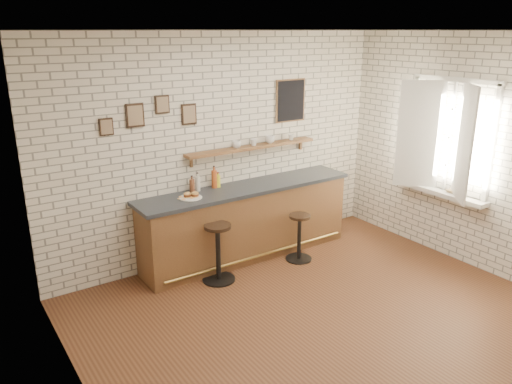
# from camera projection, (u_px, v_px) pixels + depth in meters

# --- Properties ---
(ground) EXTENTS (5.00, 5.00, 0.00)m
(ground) POSITION_uv_depth(u_px,v_px,m) (317.00, 313.00, 5.55)
(ground) COLOR brown
(ground) RESTS_ON ground
(bar_counter) EXTENTS (3.10, 0.65, 1.01)m
(bar_counter) POSITION_uv_depth(u_px,v_px,m) (247.00, 221.00, 6.82)
(bar_counter) COLOR brown
(bar_counter) RESTS_ON ground
(sandwich_plate) EXTENTS (0.28, 0.28, 0.01)m
(sandwich_plate) POSITION_uv_depth(u_px,v_px,m) (191.00, 198.00, 6.20)
(sandwich_plate) COLOR white
(sandwich_plate) RESTS_ON bar_counter
(ciabatta_sandwich) EXTENTS (0.20, 0.14, 0.06)m
(ciabatta_sandwich) POSITION_uv_depth(u_px,v_px,m) (191.00, 195.00, 6.20)
(ciabatta_sandwich) COLOR tan
(ciabatta_sandwich) RESTS_ON sandwich_plate
(potato_chips) EXTENTS (0.27, 0.18, 0.00)m
(potato_chips) POSITION_uv_depth(u_px,v_px,m) (189.00, 197.00, 6.19)
(potato_chips) COLOR #F1AD55
(potato_chips) RESTS_ON sandwich_plate
(bitters_bottle_brown) EXTENTS (0.07, 0.07, 0.22)m
(bitters_bottle_brown) POSITION_uv_depth(u_px,v_px,m) (192.00, 185.00, 6.41)
(bitters_bottle_brown) COLOR brown
(bitters_bottle_brown) RESTS_ON bar_counter
(bitters_bottle_white) EXTENTS (0.06, 0.06, 0.25)m
(bitters_bottle_white) POSITION_uv_depth(u_px,v_px,m) (198.00, 184.00, 6.45)
(bitters_bottle_white) COLOR silver
(bitters_bottle_white) RESTS_ON bar_counter
(bitters_bottle_amber) EXTENTS (0.07, 0.07, 0.30)m
(bitters_bottle_amber) POSITION_uv_depth(u_px,v_px,m) (214.00, 179.00, 6.57)
(bitters_bottle_amber) COLOR #AC481B
(bitters_bottle_amber) RESTS_ON bar_counter
(condiment_bottle_yellow) EXTENTS (0.06, 0.06, 0.20)m
(condiment_bottle_yellow) POSITION_uv_depth(u_px,v_px,m) (218.00, 181.00, 6.61)
(condiment_bottle_yellow) COLOR yellow
(condiment_bottle_yellow) RESTS_ON bar_counter
(bar_stool_left) EXTENTS (0.44, 0.44, 0.75)m
(bar_stool_left) POSITION_uv_depth(u_px,v_px,m) (218.00, 251.00, 6.17)
(bar_stool_left) COLOR black
(bar_stool_left) RESTS_ON ground
(bar_stool_right) EXTENTS (0.36, 0.36, 0.65)m
(bar_stool_right) POSITION_uv_depth(u_px,v_px,m) (299.00, 236.00, 6.75)
(bar_stool_right) COLOR black
(bar_stool_right) RESTS_ON ground
(wall_shelf) EXTENTS (2.00, 0.18, 0.18)m
(wall_shelf) POSITION_uv_depth(u_px,v_px,m) (252.00, 147.00, 6.80)
(wall_shelf) COLOR brown
(wall_shelf) RESTS_ON ground
(shelf_cup_a) EXTENTS (0.17, 0.17, 0.10)m
(shelf_cup_a) POSITION_uv_depth(u_px,v_px,m) (236.00, 144.00, 6.64)
(shelf_cup_a) COLOR white
(shelf_cup_a) RESTS_ON wall_shelf
(shelf_cup_b) EXTENTS (0.14, 0.14, 0.09)m
(shelf_cup_b) POSITION_uv_depth(u_px,v_px,m) (254.00, 142.00, 6.79)
(shelf_cup_b) COLOR white
(shelf_cup_b) RESTS_ON wall_shelf
(shelf_cup_c) EXTENTS (0.18, 0.18, 0.11)m
(shelf_cup_c) POSITION_uv_depth(u_px,v_px,m) (270.00, 139.00, 6.93)
(shelf_cup_c) COLOR white
(shelf_cup_c) RESTS_ON wall_shelf
(shelf_cup_d) EXTENTS (0.09, 0.09, 0.08)m
(shelf_cup_d) POSITION_uv_depth(u_px,v_px,m) (291.00, 137.00, 7.13)
(shelf_cup_d) COLOR white
(shelf_cup_d) RESTS_ON wall_shelf
(back_wall_decor) EXTENTS (2.96, 0.02, 0.56)m
(back_wall_decor) POSITION_uv_depth(u_px,v_px,m) (238.00, 106.00, 6.60)
(back_wall_decor) COLOR black
(back_wall_decor) RESTS_ON ground
(window_sill) EXTENTS (0.20, 1.35, 0.06)m
(window_sill) POSITION_uv_depth(u_px,v_px,m) (440.00, 192.00, 6.78)
(window_sill) COLOR white
(window_sill) RESTS_ON ground
(casement_window) EXTENTS (0.40, 1.30, 1.56)m
(casement_window) POSITION_uv_depth(u_px,v_px,m) (444.00, 138.00, 6.53)
(casement_window) COLOR white
(casement_window) RESTS_ON ground
(book_lower) EXTENTS (0.17, 0.23, 0.02)m
(book_lower) POSITION_uv_depth(u_px,v_px,m) (454.00, 194.00, 6.58)
(book_lower) COLOR tan
(book_lower) RESTS_ON window_sill
(book_upper) EXTENTS (0.15, 0.20, 0.02)m
(book_upper) POSITION_uv_depth(u_px,v_px,m) (452.00, 192.00, 6.60)
(book_upper) COLOR tan
(book_upper) RESTS_ON book_lower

